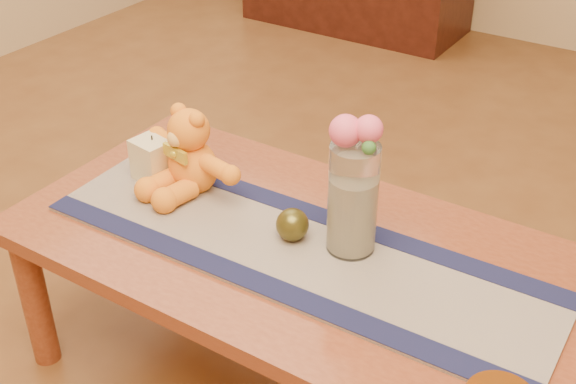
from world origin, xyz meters
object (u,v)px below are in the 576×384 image
Objects in this scene: teddy_bear at (192,150)px; pillar_candle at (154,158)px; glass_vase at (353,199)px; bronze_ball at (292,225)px.

pillar_candle is (-0.11, -0.02, -0.05)m from teddy_bear.
glass_vase is (0.58, 0.00, 0.08)m from pillar_candle.
teddy_bear is at bearing 178.20° from glass_vase.
teddy_bear is 0.46m from glass_vase.
glass_vase reaches higher than teddy_bear.
bronze_ball is at bearing 1.76° from teddy_bear.
bronze_ball is at bearing -161.72° from glass_vase.
glass_vase reaches higher than pillar_candle.
glass_vase is 3.40× the size of bronze_ball.
teddy_bear is at bearing 170.30° from bronze_ball.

